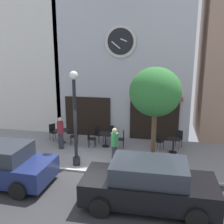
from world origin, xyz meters
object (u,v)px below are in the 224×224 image
Objects in this scene: cafe_table_center_left at (61,133)px; cafe_table_leftmost at (173,143)px; cafe_chair_right_end at (158,139)px; cafe_chair_curbside at (178,138)px; street_tree at (155,93)px; pedestrian_green at (115,146)px; cafe_chair_by_entrance at (76,135)px; cafe_chair_under_awning at (122,138)px; parked_car_black at (149,184)px; pedestrian_maroon at (61,133)px; cafe_chair_left_end at (98,133)px; cafe_table_center at (106,137)px; cafe_chair_mid_row at (110,132)px; cafe_chair_corner at (53,131)px; street_lamp at (75,119)px; cafe_chair_facing_street at (90,137)px.

cafe_table_leftmost is at bearing -1.57° from cafe_table_center_left.
cafe_chair_curbside is (1.04, 0.48, 0.00)m from cafe_chair_right_end.
pedestrian_green is at bearing 173.78° from street_tree.
cafe_table_center_left is at bearing 174.96° from cafe_chair_by_entrance.
cafe_chair_by_entrance is (0.83, -0.07, -0.02)m from cafe_table_center_left.
cafe_chair_under_awning is 0.54× the size of pedestrian_green.
cafe_table_leftmost is 4.83m from parked_car_black.
cafe_table_leftmost is 5.69m from pedestrian_maroon.
cafe_chair_by_entrance is at bearing -151.85° from cafe_chair_left_end.
pedestrian_maroon is at bearing -169.28° from cafe_chair_right_end.
cafe_table_leftmost is (0.91, 2.03, -2.83)m from street_tree.
cafe_chair_by_entrance and cafe_chair_right_end have the same top height.
cafe_table_center is 0.44× the size of pedestrian_green.
pedestrian_green is (2.51, -1.93, 0.33)m from cafe_chair_by_entrance.
cafe_table_leftmost is at bearing 79.15° from parked_car_black.
cafe_chair_right_end is (-0.77, 0.30, 0.04)m from cafe_table_leftmost.
cafe_table_center_left is 0.48× the size of pedestrian_green.
cafe_chair_mid_row is (0.08, 0.80, 0.00)m from cafe_table_center.
cafe_chair_left_end is at bearing 136.35° from cafe_table_center.
cafe_chair_curbside is (0.27, 0.78, 0.04)m from cafe_table_leftmost.
cafe_chair_right_end reaches higher than cafe_table_center_left.
cafe_chair_by_entrance is 1.00× the size of cafe_chair_right_end.
cafe_chair_right_end is 1.15m from cafe_chair_curbside.
street_tree is 6.86m from cafe_chair_corner.
cafe_chair_right_end is at bearing 36.97° from street_lamp.
cafe_chair_mid_row is at bearing 164.78° from cafe_table_leftmost.
street_tree reaches higher than parked_car_black.
cafe_table_leftmost is at bearing 35.35° from pedestrian_green.
cafe_chair_curbside is 0.54× the size of pedestrian_maroon.
street_tree reaches higher than cafe_chair_curbside.
cafe_chair_curbside is 5.64m from parked_car_black.
cafe_table_center is at bearing 117.71° from parked_car_black.
cafe_chair_mid_row is 3.24m from cafe_chair_corner.
parked_car_black is (2.48, -5.66, 0.23)m from cafe_chair_mid_row.
cafe_chair_by_entrance is 0.96m from pedestrian_maroon.
cafe_table_leftmost is 0.17× the size of parked_car_black.
parked_car_black is (-1.18, -5.52, 0.23)m from cafe_chair_curbside.
street_lamp is 4.62× the size of cafe_chair_left_end.
pedestrian_green is at bearing -74.19° from cafe_chair_mid_row.
cafe_table_center is 0.78m from cafe_chair_left_end.
cafe_chair_facing_street is at bearing -15.82° from cafe_chair_corner.
cafe_chair_under_awning is at bearing -45.56° from cafe_chair_mid_row.
pedestrian_green is at bearing -46.95° from cafe_chair_facing_street.
street_tree is 5.52m from pedestrian_maroon.
cafe_chair_right_end is 5.04m from parked_car_black.
cafe_table_leftmost is 0.82× the size of cafe_chair_corner.
cafe_table_leftmost is 5.11m from cafe_chair_by_entrance.
cafe_chair_curbside is (3.65, -0.14, 0.00)m from cafe_chair_mid_row.
cafe_chair_left_end is at bearing -178.52° from cafe_chair_curbside.
cafe_chair_left_end reaches higher than cafe_table_leftmost.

